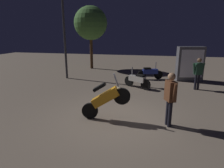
{
  "coord_description": "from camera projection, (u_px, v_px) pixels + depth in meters",
  "views": [
    {
      "loc": [
        1.24,
        -5.96,
        2.87
      ],
      "look_at": [
        -0.29,
        0.89,
        1.0
      ],
      "focal_mm": 30.6,
      "sensor_mm": 36.0,
      "label": 1
    }
  ],
  "objects": [
    {
      "name": "ground_plane",
      "position": [
        114.0,
        119.0,
        6.63
      ],
      "size": [
        40.0,
        40.0,
        0.0
      ],
      "primitive_type": "plane",
      "color": "#756656"
    },
    {
      "name": "kiosk_billboard",
      "position": [
        190.0,
        64.0,
        11.73
      ],
      "size": [
        1.67,
        0.84,
        2.1
      ],
      "rotation": [
        0.0,
        0.0,
        3.36
      ],
      "color": "#595960",
      "rests_on": "ground_plane"
    },
    {
      "name": "motorcycle_orange_foreground",
      "position": [
        105.0,
        99.0,
        6.39
      ],
      "size": [
        1.66,
        0.38,
        1.63
      ],
      "rotation": [
        0.0,
        0.0,
        0.08
      ],
      "color": "black",
      "rests_on": "ground_plane"
    },
    {
      "name": "tree_left_bg",
      "position": [
        91.0,
        23.0,
        15.23
      ],
      "size": [
        2.65,
        2.65,
        4.99
      ],
      "color": "#4C331E",
      "rests_on": "ground_plane"
    },
    {
      "name": "person_bystander_far",
      "position": [
        170.0,
        95.0,
        5.87
      ],
      "size": [
        0.36,
        0.65,
        1.73
      ],
      "rotation": [
        0.0,
        0.0,
        0.41
      ],
      "color": "black",
      "rests_on": "ground_plane"
    },
    {
      "name": "motorcycle_blue_parked_left",
      "position": [
        150.0,
        72.0,
        12.23
      ],
      "size": [
        1.62,
        0.57,
        1.11
      ],
      "rotation": [
        0.0,
        0.0,
        0.29
      ],
      "color": "black",
      "rests_on": "ground_plane"
    },
    {
      "name": "motorcycle_white_parked_right",
      "position": [
        137.0,
        80.0,
        10.27
      ],
      "size": [
        1.47,
        0.94,
        1.11
      ],
      "rotation": [
        0.0,
        0.0,
        2.6
      ],
      "color": "black",
      "rests_on": "ground_plane"
    },
    {
      "name": "streetlamp_near",
      "position": [
        64.0,
        25.0,
        11.77
      ],
      "size": [
        0.36,
        0.36,
        5.36
      ],
      "color": "#38383D",
      "rests_on": "ground_plane"
    },
    {
      "name": "person_rider_beside",
      "position": [
        198.0,
        71.0,
        9.83
      ],
      "size": [
        0.66,
        0.34,
        1.66
      ],
      "rotation": [
        0.0,
        0.0,
        1.9
      ],
      "color": "black",
      "rests_on": "ground_plane"
    }
  ]
}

